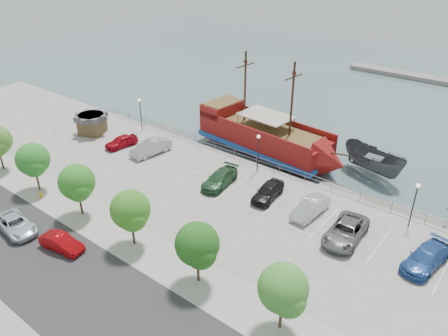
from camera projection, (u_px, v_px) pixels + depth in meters
The scene contains 28 objects.
ground at pixel (219, 205), 42.84m from camera, with size 160.00×160.00×0.00m, color #465A5C.
street at pixel (81, 291), 31.28m from camera, with size 100.00×8.00×0.04m, color #302E2D.
sidewalk at pixel (143, 248), 35.44m from camera, with size 100.00×4.00×0.05m, color #9C9889.
seawall_railing at pixel (264, 163), 47.52m from camera, with size 50.00×0.06×1.00m.
pirate_ship at pixel (273, 141), 51.26m from camera, with size 19.76×7.03×12.33m.
patrol_boat at pixel (373, 163), 47.46m from camera, with size 2.93×7.79×3.02m, color #44464B.
dock_west at pixel (173, 135), 57.35m from camera, with size 6.97×1.99×0.40m, color slate.
dock_mid at pixel (347, 195), 44.17m from camera, with size 6.29×1.80×0.36m, color gray.
dock_east at pixel (401, 214), 41.18m from camera, with size 7.46×2.13×0.43m, color slate.
shed at pixel (92, 123), 55.12m from camera, with size 4.12×4.12×2.56m.
street_van at pixel (15, 224), 37.22m from camera, with size 2.24×4.86×1.35m, color silver.
street_sedan at pixel (61, 243), 35.07m from camera, with size 1.37×3.92×1.29m, color #9B060A.
fire_hydrant at pixel (41, 195), 41.92m from camera, with size 0.27×0.27×0.79m.
lamp_post_left at pixel (140, 109), 55.22m from camera, with size 0.36×0.36×4.28m.
lamp_post_mid at pixel (258, 147), 45.47m from camera, with size 0.36×0.36×4.28m.
lamp_post_right at pixel (415, 197), 36.80m from camera, with size 0.36×0.36×4.28m.
tree_b at pixel (33, 161), 41.87m from camera, with size 3.30×3.20×5.00m.
tree_c at pixel (77, 184), 38.08m from camera, with size 3.30×3.20×5.00m.
tree_d at pixel (131, 212), 34.28m from camera, with size 3.30×3.20×5.00m.
tree_e at pixel (198, 246), 30.49m from camera, with size 3.30×3.20×5.00m.
tree_f at pixel (284, 291), 26.70m from camera, with size 3.30×3.20×5.00m.
parked_car_a at pixel (121, 141), 51.96m from camera, with size 1.62×4.02×1.37m, color #A40916.
parked_car_b at pixel (151, 147), 50.19m from camera, with size 1.73×4.97×1.64m, color #A9A9A9.
parked_car_d at pixel (220, 179), 44.01m from camera, with size 2.03×5.00×1.45m, color #2B5531.
parked_car_e at pixel (268, 191), 41.81m from camera, with size 1.81×4.49×1.53m, color black.
parked_car_f at pixel (310, 208), 39.37m from camera, with size 1.59×4.57×1.51m, color silver.
parked_car_g at pixel (346, 231), 36.19m from camera, with size 2.59×5.61×1.56m, color slate.
parked_car_h at pixel (426, 258), 33.28m from camera, with size 2.08×5.12×1.48m, color #285099.
Camera 1 is at (22.48, -28.01, 22.65)m, focal length 35.00 mm.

